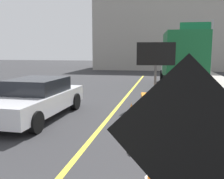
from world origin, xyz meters
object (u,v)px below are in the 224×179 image
at_px(roadwork_sign, 185,142).
at_px(traffic_cone_far_lane, 131,113).
at_px(box_truck, 182,58).
at_px(highway_guide_sign, 202,38).
at_px(pickup_car, 35,98).
at_px(traffic_cone_mid_lane, 135,139).
at_px(arrow_board_trailer, 155,95).

relative_size(roadwork_sign, traffic_cone_far_lane, 3.44).
bearing_deg(box_truck, roadwork_sign, -93.50).
distance_m(box_truck, highway_guide_sign, 6.85).
distance_m(pickup_car, traffic_cone_mid_lane, 4.51).
distance_m(roadwork_sign, traffic_cone_far_lane, 5.93).
relative_size(traffic_cone_mid_lane, traffic_cone_far_lane, 0.86).
height_order(pickup_car, traffic_cone_far_lane, pickup_car).
height_order(box_truck, highway_guide_sign, highway_guide_sign).
bearing_deg(roadwork_sign, box_truck, 86.50).
height_order(highway_guide_sign, traffic_cone_mid_lane, highway_guide_sign).
bearing_deg(traffic_cone_mid_lane, pickup_car, 147.60).
distance_m(box_truck, traffic_cone_far_lane, 9.73).
xyz_separation_m(box_truck, highway_guide_sign, (2.05, 6.34, 1.56)).
distance_m(traffic_cone_mid_lane, traffic_cone_far_lane, 2.40).
distance_m(arrow_board_trailer, pickup_car, 4.90).
relative_size(roadwork_sign, traffic_cone_mid_lane, 3.98).
bearing_deg(pickup_car, arrow_board_trailer, 33.87).
xyz_separation_m(pickup_car, highway_guide_sign, (7.60, 15.67, 2.73)).
height_order(box_truck, traffic_cone_far_lane, box_truck).
bearing_deg(traffic_cone_mid_lane, arrow_board_trailer, 86.97).
bearing_deg(highway_guide_sign, traffic_cone_mid_lane, -101.89).
relative_size(box_truck, traffic_cone_far_lane, 9.92).
bearing_deg(pickup_car, traffic_cone_mid_lane, -32.40).
height_order(arrow_board_trailer, traffic_cone_mid_lane, arrow_board_trailer).
bearing_deg(traffic_cone_far_lane, arrow_board_trailer, 76.48).
xyz_separation_m(box_truck, traffic_cone_far_lane, (-2.15, -9.36, -1.53)).
bearing_deg(arrow_board_trailer, traffic_cone_far_lane, -103.52).
xyz_separation_m(arrow_board_trailer, pickup_car, (-4.07, -2.73, 0.22)).
distance_m(roadwork_sign, highway_guide_sign, 21.69).
xyz_separation_m(traffic_cone_mid_lane, traffic_cone_far_lane, (-0.39, 2.37, 0.05)).
height_order(arrow_board_trailer, highway_guide_sign, highway_guide_sign).
xyz_separation_m(roadwork_sign, box_truck, (0.92, 15.05, 0.39)).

